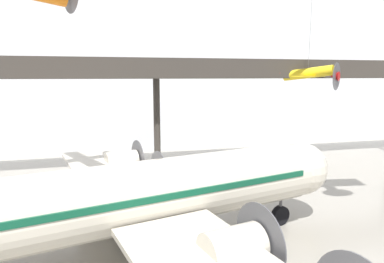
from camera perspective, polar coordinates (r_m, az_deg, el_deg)
hangar_back_wall at (r=45.46m, az=-7.83°, el=12.70°), size 140.00×3.00×25.02m
mezzanine_walkway at (r=34.92m, az=-5.76°, el=9.23°), size 110.00×3.20×11.46m
airliner_silver_main at (r=18.10m, az=-9.86°, el=-10.81°), size 26.86×31.06×10.44m
suspended_plane_yellow_lowwing at (r=37.87m, az=18.77°, el=9.16°), size 6.73×6.40×11.44m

